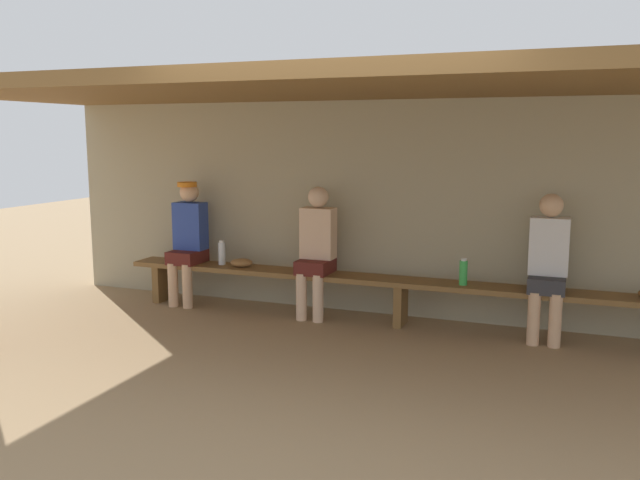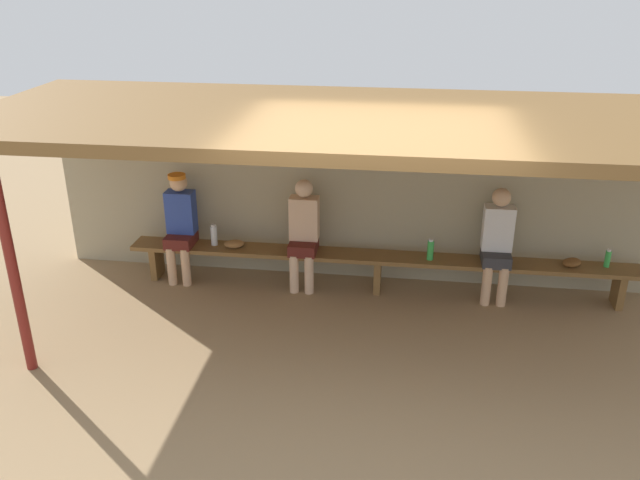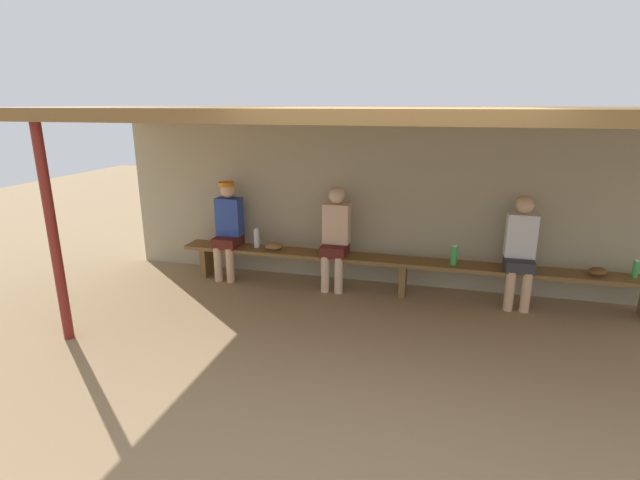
{
  "view_description": "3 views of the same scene",
  "coord_description": "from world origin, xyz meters",
  "px_view_note": "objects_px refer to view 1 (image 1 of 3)",
  "views": [
    {
      "loc": [
        1.52,
        -4.64,
        1.85
      ],
      "look_at": [
        -0.66,
        1.07,
        0.88
      ],
      "focal_mm": 37.29,
      "sensor_mm": 36.0,
      "label": 1
    },
    {
      "loc": [
        0.29,
        -5.57,
        3.72
      ],
      "look_at": [
        -0.65,
        1.23,
        0.76
      ],
      "focal_mm": 37.19,
      "sensor_mm": 36.0,
      "label": 2
    },
    {
      "loc": [
        0.44,
        -4.21,
        2.36
      ],
      "look_at": [
        -0.99,
        1.17,
        0.75
      ],
      "focal_mm": 26.7,
      "sensor_mm": 36.0,
      "label": 3
    }
  ],
  "objects_px": {
    "player_near_post": "(548,261)",
    "player_rightmost": "(316,247)",
    "water_bottle_green": "(463,272)",
    "baseball_glove_tan": "(242,263)",
    "player_in_blue": "(188,237)",
    "water_bottle_blue": "(222,253)",
    "bench": "(401,287)"
  },
  "relations": [
    {
      "from": "player_near_post",
      "to": "water_bottle_green",
      "type": "relative_size",
      "value": 5.23
    },
    {
      "from": "player_near_post",
      "to": "water_bottle_green",
      "type": "bearing_deg",
      "value": -177.39
    },
    {
      "from": "baseball_glove_tan",
      "to": "water_bottle_blue",
      "type": "bearing_deg",
      "value": -24.87
    },
    {
      "from": "bench",
      "to": "water_bottle_blue",
      "type": "relative_size",
      "value": 22.56
    },
    {
      "from": "player_in_blue",
      "to": "baseball_glove_tan",
      "type": "relative_size",
      "value": 5.6
    },
    {
      "from": "player_near_post",
      "to": "player_rightmost",
      "type": "bearing_deg",
      "value": 180.0
    },
    {
      "from": "player_near_post",
      "to": "player_rightmost",
      "type": "height_order",
      "value": "same"
    },
    {
      "from": "water_bottle_green",
      "to": "player_rightmost",
      "type": "bearing_deg",
      "value": 178.7
    },
    {
      "from": "player_rightmost",
      "to": "water_bottle_green",
      "type": "relative_size",
      "value": 5.23
    },
    {
      "from": "water_bottle_green",
      "to": "player_in_blue",
      "type": "bearing_deg",
      "value": 179.34
    },
    {
      "from": "bench",
      "to": "baseball_glove_tan",
      "type": "distance_m",
      "value": 1.74
    },
    {
      "from": "bench",
      "to": "player_rightmost",
      "type": "height_order",
      "value": "player_rightmost"
    },
    {
      "from": "player_in_blue",
      "to": "player_near_post",
      "type": "distance_m",
      "value": 3.74
    },
    {
      "from": "player_near_post",
      "to": "bench",
      "type": "bearing_deg",
      "value": -179.87
    },
    {
      "from": "bench",
      "to": "player_rightmost",
      "type": "bearing_deg",
      "value": 179.8
    },
    {
      "from": "player_in_blue",
      "to": "water_bottle_green",
      "type": "bearing_deg",
      "value": -0.66
    },
    {
      "from": "player_near_post",
      "to": "player_in_blue",
      "type": "bearing_deg",
      "value": 179.99
    },
    {
      "from": "player_near_post",
      "to": "water_bottle_blue",
      "type": "xyz_separation_m",
      "value": [
        -3.34,
        0.03,
        -0.14
      ]
    },
    {
      "from": "bench",
      "to": "player_near_post",
      "type": "height_order",
      "value": "player_near_post"
    },
    {
      "from": "player_near_post",
      "to": "baseball_glove_tan",
      "type": "bearing_deg",
      "value": -179.78
    },
    {
      "from": "water_bottle_green",
      "to": "baseball_glove_tan",
      "type": "relative_size",
      "value": 1.06
    },
    {
      "from": "water_bottle_blue",
      "to": "water_bottle_green",
      "type": "xyz_separation_m",
      "value": [
        2.6,
        -0.07,
        -0.01
      ]
    },
    {
      "from": "player_in_blue",
      "to": "player_near_post",
      "type": "height_order",
      "value": "player_in_blue"
    },
    {
      "from": "player_in_blue",
      "to": "player_rightmost",
      "type": "relative_size",
      "value": 1.01
    },
    {
      "from": "bench",
      "to": "water_bottle_blue",
      "type": "xyz_separation_m",
      "value": [
        -2.0,
        0.04,
        0.2
      ]
    },
    {
      "from": "player_in_blue",
      "to": "water_bottle_blue",
      "type": "relative_size",
      "value": 5.06
    },
    {
      "from": "water_bottle_green",
      "to": "water_bottle_blue",
      "type": "bearing_deg",
      "value": 178.53
    },
    {
      "from": "bench",
      "to": "baseball_glove_tan",
      "type": "bearing_deg",
      "value": -179.72
    },
    {
      "from": "water_bottle_green",
      "to": "baseball_glove_tan",
      "type": "distance_m",
      "value": 2.34
    },
    {
      "from": "bench",
      "to": "water_bottle_green",
      "type": "height_order",
      "value": "water_bottle_green"
    },
    {
      "from": "water_bottle_blue",
      "to": "baseball_glove_tan",
      "type": "distance_m",
      "value": 0.28
    },
    {
      "from": "player_rightmost",
      "to": "water_bottle_blue",
      "type": "relative_size",
      "value": 5.02
    }
  ]
}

